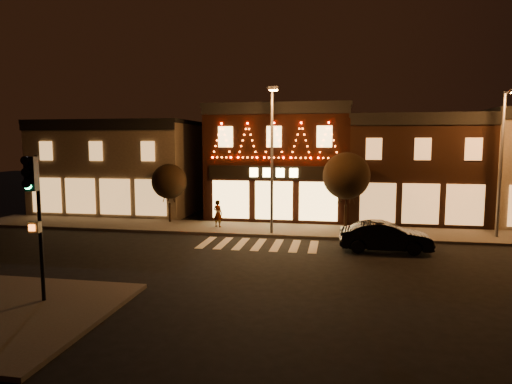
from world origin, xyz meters
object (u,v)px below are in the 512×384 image
(traffic_signal_near, at_px, (35,200))
(pedestrian, at_px, (218,213))
(streetlamp_mid, at_px, (272,150))
(dark_sedan, at_px, (385,237))

(traffic_signal_near, xyz_separation_m, pedestrian, (2.43, 14.34, -2.65))
(traffic_signal_near, distance_m, pedestrian, 14.78)
(streetlamp_mid, relative_size, pedestrian, 4.88)
(traffic_signal_near, distance_m, dark_sedan, 16.33)
(traffic_signal_near, height_order, pedestrian, traffic_signal_near)
(dark_sedan, height_order, pedestrian, pedestrian)
(traffic_signal_near, bearing_deg, dark_sedan, 30.68)
(traffic_signal_near, relative_size, streetlamp_mid, 0.58)
(pedestrian, bearing_deg, streetlamp_mid, 179.56)
(dark_sedan, bearing_deg, traffic_signal_near, 127.88)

